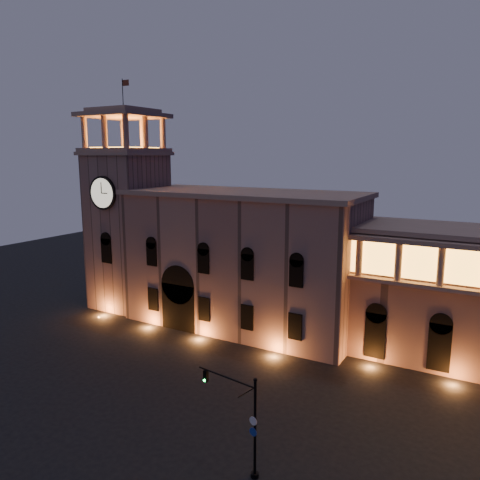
# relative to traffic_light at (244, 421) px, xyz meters

# --- Properties ---
(ground) EXTENTS (160.00, 160.00, 0.00)m
(ground) POSITION_rel_traffic_light_xyz_m (-12.45, 3.56, -3.90)
(ground) COLOR black
(ground) RESTS_ON ground
(government_building) EXTENTS (30.80, 12.80, 17.60)m
(government_building) POSITION_rel_traffic_light_xyz_m (-14.53, 25.50, 4.87)
(government_building) COLOR #8D685C
(government_building) RESTS_ON ground
(clock_tower) EXTENTS (9.80, 9.80, 32.40)m
(clock_tower) POSITION_rel_traffic_light_xyz_m (-32.95, 24.54, 8.60)
(clock_tower) COLOR #8D685C
(clock_tower) RESTS_ON ground
(traffic_light) EXTENTS (5.36, 1.15, 7.42)m
(traffic_light) POSITION_rel_traffic_light_xyz_m (0.00, 0.00, 0.00)
(traffic_light) COLOR black
(traffic_light) RESTS_ON ground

